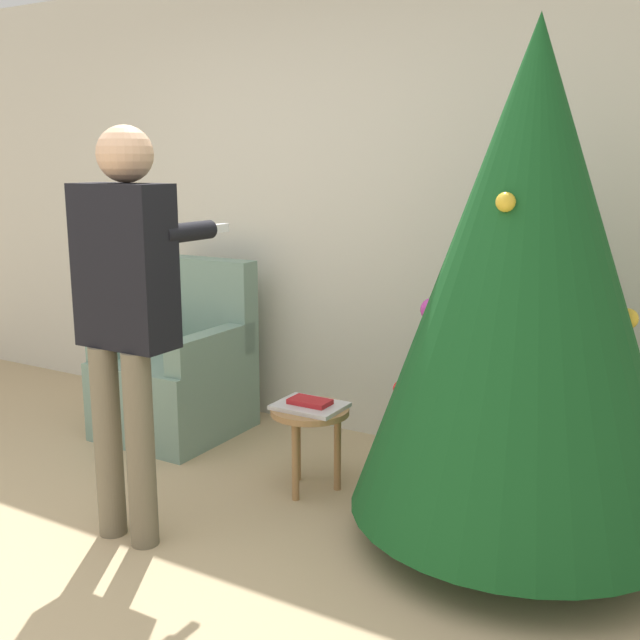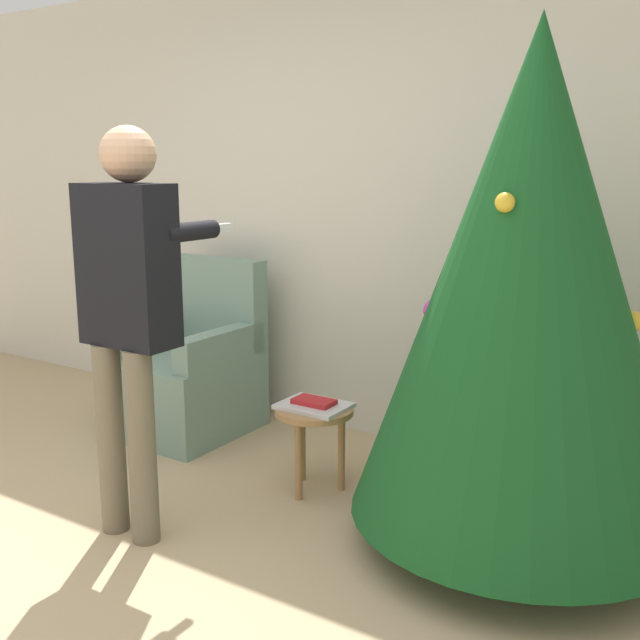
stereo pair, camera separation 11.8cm
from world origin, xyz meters
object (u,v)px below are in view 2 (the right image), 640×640
object	(u,v)px
christmas_tree	(528,278)
side_stool	(314,421)
armchair	(189,373)
person_standing	(128,296)

from	to	relation	value
christmas_tree	side_stool	world-z (taller)	christmas_tree
armchair	side_stool	distance (m)	1.17
christmas_tree	side_stool	xyz separation A→B (m)	(-1.02, -0.01, -0.80)
armchair	side_stool	bearing A→B (deg)	-16.33
person_standing	side_stool	bearing A→B (deg)	61.07
side_stool	person_standing	bearing A→B (deg)	-118.93
christmas_tree	armchair	xyz separation A→B (m)	(-2.14, 0.32, -0.81)
christmas_tree	person_standing	distance (m)	1.64
person_standing	armchair	bearing A→B (deg)	122.50
christmas_tree	side_stool	distance (m)	1.29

